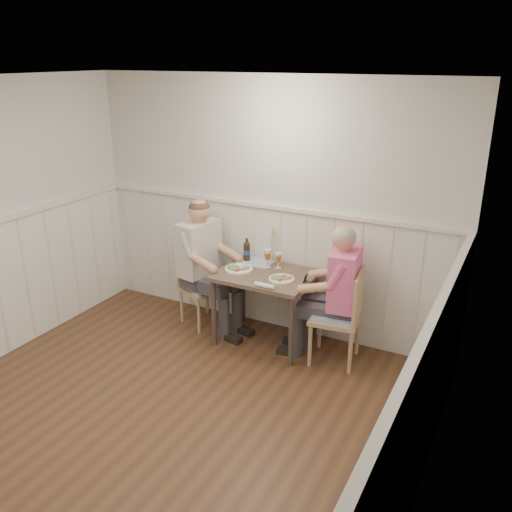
# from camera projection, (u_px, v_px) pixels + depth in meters

# --- Properties ---
(ground_plane) EXTENTS (4.50, 4.50, 0.00)m
(ground_plane) POSITION_uv_depth(u_px,v_px,m) (136.00, 443.00, 4.10)
(ground_plane) COLOR #4A2E20
(room_shell) EXTENTS (4.04, 4.54, 2.60)m
(room_shell) POSITION_uv_depth(u_px,v_px,m) (118.00, 255.00, 3.57)
(room_shell) COLOR silver
(room_shell) RESTS_ON ground
(wainscot) EXTENTS (4.00, 4.49, 1.34)m
(wainscot) POSITION_uv_depth(u_px,v_px,m) (183.00, 324.00, 4.43)
(wainscot) COLOR silver
(wainscot) RESTS_ON ground
(dining_table) EXTENTS (0.94, 0.70, 0.75)m
(dining_table) POSITION_uv_depth(u_px,v_px,m) (265.00, 283.00, 5.33)
(dining_table) COLOR #4C3C34
(dining_table) RESTS_ON ground
(chair_right) EXTENTS (0.49, 0.49, 0.93)m
(chair_right) POSITION_uv_depth(u_px,v_px,m) (342.00, 313.00, 5.03)
(chair_right) COLOR tan
(chair_right) RESTS_ON ground
(chair_left) EXTENTS (0.52, 0.52, 0.83)m
(chair_left) POSITION_uv_depth(u_px,v_px,m) (200.00, 283.00, 5.83)
(chair_left) COLOR tan
(chair_left) RESTS_ON ground
(man_in_pink) EXTENTS (0.67, 0.46, 1.36)m
(man_in_pink) POSITION_uv_depth(u_px,v_px,m) (339.00, 304.00, 5.06)
(man_in_pink) COLOR #3F3F47
(man_in_pink) RESTS_ON ground
(diner_cream) EXTENTS (0.71, 0.51, 1.42)m
(diner_cream) POSITION_uv_depth(u_px,v_px,m) (203.00, 274.00, 5.70)
(diner_cream) COLOR #3F3F47
(diner_cream) RESTS_ON ground
(plate_man) EXTENTS (0.25, 0.25, 0.06)m
(plate_man) POSITION_uv_depth(u_px,v_px,m) (280.00, 278.00, 5.14)
(plate_man) COLOR white
(plate_man) RESTS_ON dining_table
(plate_diner) EXTENTS (0.28, 0.28, 0.07)m
(plate_diner) POSITION_uv_depth(u_px,v_px,m) (237.00, 268.00, 5.37)
(plate_diner) COLOR white
(plate_diner) RESTS_ON dining_table
(beer_glass_a) EXTENTS (0.06, 0.06, 0.16)m
(beer_glass_a) POSITION_uv_depth(u_px,v_px,m) (278.00, 258.00, 5.40)
(beer_glass_a) COLOR silver
(beer_glass_a) RESTS_ON dining_table
(beer_glass_b) EXTENTS (0.08, 0.08, 0.19)m
(beer_glass_b) POSITION_uv_depth(u_px,v_px,m) (267.00, 255.00, 5.41)
(beer_glass_b) COLOR silver
(beer_glass_b) RESTS_ON dining_table
(beer_bottle) EXTENTS (0.07, 0.07, 0.24)m
(beer_bottle) POSITION_uv_depth(u_px,v_px,m) (247.00, 251.00, 5.59)
(beer_bottle) COLOR black
(beer_bottle) RESTS_ON dining_table
(rolled_napkin) EXTENTS (0.20, 0.05, 0.04)m
(rolled_napkin) POSITION_uv_depth(u_px,v_px,m) (265.00, 286.00, 4.97)
(rolled_napkin) COLOR white
(rolled_napkin) RESTS_ON dining_table
(grass_vase) EXTENTS (0.05, 0.05, 0.39)m
(grass_vase) POSITION_uv_depth(u_px,v_px,m) (271.00, 246.00, 5.53)
(grass_vase) COLOR silver
(grass_vase) RESTS_ON dining_table
(gingham_mat) EXTENTS (0.34, 0.28, 0.01)m
(gingham_mat) POSITION_uv_depth(u_px,v_px,m) (256.00, 262.00, 5.58)
(gingham_mat) COLOR #4A6EA4
(gingham_mat) RESTS_ON dining_table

